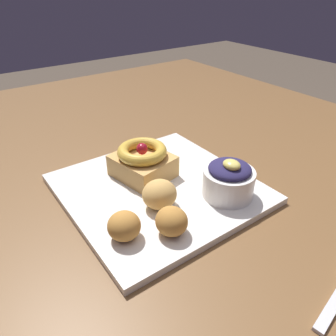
{
  "coord_description": "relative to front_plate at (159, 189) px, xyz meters",
  "views": [
    {
      "loc": [
        0.35,
        -0.43,
        1.05
      ],
      "look_at": [
        -0.02,
        -0.16,
        0.77
      ],
      "focal_mm": 34.25,
      "sensor_mm": 36.0,
      "label": 1
    }
  ],
  "objects": [
    {
      "name": "dining_table",
      "position": [
        0.02,
        0.18,
        -0.09
      ],
      "size": [
        1.53,
        0.95,
        0.73
      ],
      "color": "brown",
      "rests_on": "ground_plane"
    },
    {
      "name": "front_plate",
      "position": [
        0.0,
        0.0,
        0.0
      ],
      "size": [
        0.3,
        0.3,
        0.01
      ],
      "primitive_type": "cube",
      "color": "white",
      "rests_on": "dining_table"
    },
    {
      "name": "cake_slice",
      "position": [
        -0.04,
        -0.0,
        0.03
      ],
      "size": [
        0.11,
        0.1,
        0.06
      ],
      "rotation": [
        0.0,
        0.0,
        0.2
      ],
      "color": "tan",
      "rests_on": "front_plate"
    },
    {
      "name": "berry_ramekin",
      "position": [
        0.09,
        0.08,
        0.04
      ],
      "size": [
        0.08,
        0.08,
        0.07
      ],
      "color": "white",
      "rests_on": "front_plate"
    },
    {
      "name": "fritter_front",
      "position": [
        0.11,
        -0.05,
        0.03
      ],
      "size": [
        0.05,
        0.04,
        0.04
      ],
      "primitive_type": "ellipsoid",
      "color": "#BC7F38",
      "rests_on": "front_plate"
    },
    {
      "name": "fritter_middle",
      "position": [
        0.08,
        -0.11,
        0.03
      ],
      "size": [
        0.05,
        0.05,
        0.04
      ],
      "primitive_type": "ellipsoid",
      "color": "#BC7F38",
      "rests_on": "front_plate"
    },
    {
      "name": "fritter_back",
      "position": [
        0.05,
        -0.03,
        0.03
      ],
      "size": [
        0.05,
        0.05,
        0.04
      ],
      "primitive_type": "ellipsoid",
      "color": "tan",
      "rests_on": "front_plate"
    }
  ]
}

